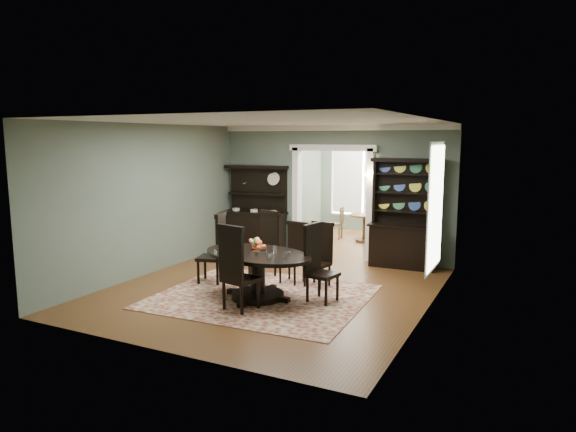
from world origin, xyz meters
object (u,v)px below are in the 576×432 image
at_px(sideboard, 256,221).
at_px(welsh_dresser, 404,228).
at_px(dining_table, 258,267).
at_px(parlor_table, 364,224).

bearing_deg(sideboard, welsh_dresser, -5.21).
xyz_separation_m(sideboard, welsh_dresser, (3.62, -0.01, 0.11)).
bearing_deg(welsh_dresser, dining_table, -118.62).
distance_m(sideboard, welsh_dresser, 3.62).
relative_size(sideboard, welsh_dresser, 0.90).
bearing_deg(dining_table, parlor_table, 100.04).
height_order(sideboard, parlor_table, sideboard).
bearing_deg(sideboard, dining_table, -64.83).
distance_m(dining_table, sideboard, 3.83).
relative_size(dining_table, parlor_table, 2.86).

